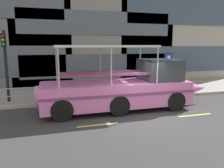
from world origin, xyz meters
name	(u,v)px	position (x,y,z in m)	size (l,w,h in m)	color
ground_plane	(144,116)	(0.00, 0.00, 0.00)	(120.00, 120.00, 0.00)	#333335
sidewalk	(112,91)	(0.00, 5.60, 0.09)	(32.00, 4.80, 0.18)	gray
curb_edge	(123,99)	(0.00, 3.11, 0.09)	(32.00, 0.18, 0.18)	#B2ADA3
lane_centreline	(150,120)	(0.00, -0.62, 0.00)	(25.80, 0.12, 0.01)	#DBD64C
curb_guardrail	(98,88)	(-1.49, 3.45, 0.77)	(11.51, 0.09, 0.87)	#9EA0A8
traffic_light_pole	(5,59)	(-6.55, 3.98, 2.60)	(0.24, 0.46, 3.98)	black
parking_sign	(168,65)	(3.60, 4.08, 2.00)	(0.60, 0.12, 2.68)	#4C4F54
duck_tour_boat	(126,88)	(-0.40, 1.41, 1.11)	(9.51, 2.51, 3.34)	pink
pedestrian_near_bow	(155,76)	(2.76, 4.27, 1.23)	(0.49, 0.26, 1.74)	black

